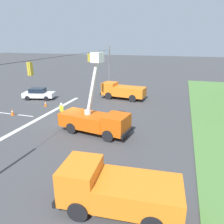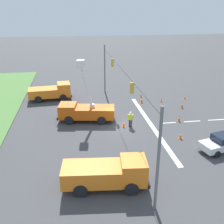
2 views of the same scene
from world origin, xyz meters
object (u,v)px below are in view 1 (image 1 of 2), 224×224
object	(u,v)px
utility_truck_bucket_lift	(96,119)
sedan_white	(39,94)
utility_truck_support_near	(122,91)
road_worker	(62,110)
traffic_cone_mid_left	(68,117)
traffic_cone_far_left	(45,103)
utility_truck_support_far	(115,189)
traffic_cone_lane_edge_a	(12,112)

from	to	relation	value
utility_truck_bucket_lift	sedan_white	world-z (taller)	utility_truck_bucket_lift
utility_truck_bucket_lift	utility_truck_support_near	world-z (taller)	utility_truck_bucket_lift
utility_truck_bucket_lift	sedan_white	distance (m)	14.91
utility_truck_support_near	road_worker	bearing A→B (deg)	-21.65
traffic_cone_mid_left	traffic_cone_far_left	distance (m)	6.26
utility_truck_bucket_lift	traffic_cone_mid_left	xyz separation A→B (m)	(-2.31, -4.08, -0.98)
utility_truck_bucket_lift	utility_truck_support_near	bearing A→B (deg)	-176.07
road_worker	utility_truck_bucket_lift	bearing A→B (deg)	63.57
utility_truck_support_far	road_worker	xyz separation A→B (m)	(-10.76, -9.14, -0.18)
road_worker	traffic_cone_lane_edge_a	size ratio (longest dim) A/B	2.31
utility_truck_support_near	sedan_white	size ratio (longest dim) A/B	1.40
traffic_cone_lane_edge_a	traffic_cone_far_left	size ratio (longest dim) A/B	1.08
utility_truck_support_near	traffic_cone_far_left	xyz separation A→B (m)	(6.45, -8.35, -0.83)
sedan_white	traffic_cone_lane_edge_a	world-z (taller)	sedan_white
utility_truck_bucket_lift	road_worker	world-z (taller)	utility_truck_bucket_lift
utility_truck_bucket_lift	sedan_white	xyz separation A→B (m)	(-8.68, -12.11, -0.53)
utility_truck_support_near	sedan_white	distance (m)	11.86
utility_truck_support_near	traffic_cone_far_left	distance (m)	10.58
utility_truck_support_far	sedan_white	distance (m)	23.69
utility_truck_support_near	traffic_cone_lane_edge_a	distance (m)	14.48
utility_truck_support_far	road_worker	bearing A→B (deg)	-139.67
traffic_cone_mid_left	traffic_cone_far_left	xyz separation A→B (m)	(-3.61, -5.12, 0.01)
sedan_white	traffic_cone_far_left	size ratio (longest dim) A/B	6.49
utility_truck_support_near	traffic_cone_mid_left	bearing A→B (deg)	-17.80
road_worker	traffic_cone_lane_edge_a	xyz separation A→B (m)	(0.60, -5.91, -0.62)
utility_truck_support_near	road_worker	distance (m)	10.73
utility_truck_bucket_lift	traffic_cone_far_left	bearing A→B (deg)	-122.77
utility_truck_support_near	road_worker	world-z (taller)	utility_truck_support_near
traffic_cone_mid_left	traffic_cone_far_left	bearing A→B (deg)	-125.17
utility_truck_bucket_lift	traffic_cone_far_left	size ratio (longest dim) A/B	10.00
utility_truck_support_near	utility_truck_support_far	world-z (taller)	utility_truck_support_far
utility_truck_support_near	traffic_cone_lane_edge_a	world-z (taller)	utility_truck_support_near
traffic_cone_lane_edge_a	road_worker	bearing A→B (deg)	95.76
traffic_cone_mid_left	traffic_cone_far_left	size ratio (longest dim) A/B	0.98
utility_truck_bucket_lift	traffic_cone_lane_edge_a	xyz separation A→B (m)	(-1.79, -10.72, -0.93)
road_worker	traffic_cone_mid_left	xyz separation A→B (m)	(0.08, 0.73, -0.66)
traffic_cone_far_left	utility_truck_bucket_lift	bearing A→B (deg)	57.23
utility_truck_support_far	traffic_cone_far_left	world-z (taller)	utility_truck_support_far
utility_truck_bucket_lift	traffic_cone_mid_left	size ratio (longest dim) A/B	10.24
sedan_white	utility_truck_support_far	bearing A→B (deg)	43.97
utility_truck_support_near	road_worker	size ratio (longest dim) A/B	3.63
utility_truck_support_near	traffic_cone_far_left	world-z (taller)	utility_truck_support_near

